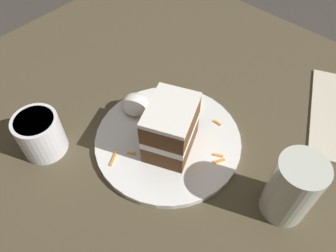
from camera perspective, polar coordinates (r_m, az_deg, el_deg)
The scene contains 9 objects.
ground_plane at distance 0.62m, azimuth 2.17°, elevation -5.62°, with size 6.00×6.00×0.00m, color #38332D.
dining_table at distance 0.61m, azimuth 2.20°, elevation -5.02°, with size 1.11×1.00×0.02m, color #4C422D.
plate at distance 0.61m, azimuth 0.00°, elevation -2.45°, with size 0.27×0.27×0.01m, color white.
cake_slice at distance 0.55m, azimuth 0.47°, elevation -0.39°, with size 0.11×0.12×0.10m.
cream_dollop at distance 0.64m, azimuth -5.70°, elevation 3.76°, with size 0.06×0.05×0.04m, color white.
orange_garnish at distance 0.66m, azimuth 2.53°, elevation 4.16°, with size 0.07×0.07×0.01m, color orange.
carrot_shreds_scatter at distance 0.61m, azimuth 0.77°, elevation -1.69°, with size 0.17×0.20×0.00m.
drinking_glass at distance 0.53m, azimuth 20.54°, elevation -10.61°, with size 0.07×0.07×0.12m.
coffee_mug at distance 0.61m, azimuth -21.40°, elevation -1.21°, with size 0.08×0.08×0.08m.
Camera 1 is at (0.21, -0.27, 0.52)m, focal length 35.00 mm.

